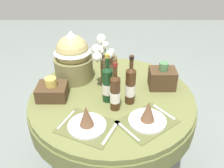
{
  "coord_description": "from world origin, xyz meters",
  "views": [
    {
      "loc": [
        0.0,
        -1.48,
        1.82
      ],
      "look_at": [
        0.0,
        0.03,
        0.84
      ],
      "focal_mm": 39.53,
      "sensor_mm": 36.0,
      "label": 1
    }
  ],
  "objects_px": {
    "wine_bottle_centre": "(115,92)",
    "wine_bottle_right": "(107,84)",
    "place_setting_right": "(148,116)",
    "gift_tub_back_left": "(73,55)",
    "place_setting_left": "(87,121)",
    "flower_vase": "(107,65)",
    "woven_basket_side_right": "(162,78)",
    "dining_table": "(112,110)",
    "wine_bottle_left": "(130,85)",
    "woven_basket_side_left": "(52,90)"
  },
  "relations": [
    {
      "from": "wine_bottle_centre",
      "to": "wine_bottle_right",
      "type": "height_order",
      "value": "wine_bottle_right"
    },
    {
      "from": "place_setting_right",
      "to": "gift_tub_back_left",
      "type": "xyz_separation_m",
      "value": [
        -0.53,
        0.55,
        0.16
      ]
    },
    {
      "from": "place_setting_left",
      "to": "flower_vase",
      "type": "bearing_deg",
      "value": 76.61
    },
    {
      "from": "wine_bottle_centre",
      "to": "place_setting_left",
      "type": "bearing_deg",
      "value": -133.37
    },
    {
      "from": "woven_basket_side_right",
      "to": "dining_table",
      "type": "bearing_deg",
      "value": -163.22
    },
    {
      "from": "wine_bottle_left",
      "to": "gift_tub_back_left",
      "type": "distance_m",
      "value": 0.55
    },
    {
      "from": "place_setting_left",
      "to": "woven_basket_side_right",
      "type": "distance_m",
      "value": 0.7
    },
    {
      "from": "place_setting_right",
      "to": "wine_bottle_right",
      "type": "bearing_deg",
      "value": 137.48
    },
    {
      "from": "dining_table",
      "to": "place_setting_right",
      "type": "xyz_separation_m",
      "value": [
        0.22,
        -0.29,
        0.18
      ]
    },
    {
      "from": "wine_bottle_right",
      "to": "woven_basket_side_right",
      "type": "relative_size",
      "value": 1.73
    },
    {
      "from": "dining_table",
      "to": "woven_basket_side_right",
      "type": "relative_size",
      "value": 5.86
    },
    {
      "from": "wine_bottle_right",
      "to": "gift_tub_back_left",
      "type": "height_order",
      "value": "gift_tub_back_left"
    },
    {
      "from": "gift_tub_back_left",
      "to": "woven_basket_side_right",
      "type": "distance_m",
      "value": 0.71
    },
    {
      "from": "dining_table",
      "to": "woven_basket_side_left",
      "type": "distance_m",
      "value": 0.47
    },
    {
      "from": "gift_tub_back_left",
      "to": "woven_basket_side_left",
      "type": "bearing_deg",
      "value": -114.34
    },
    {
      "from": "dining_table",
      "to": "woven_basket_side_right",
      "type": "height_order",
      "value": "woven_basket_side_right"
    },
    {
      "from": "place_setting_right",
      "to": "wine_bottle_left",
      "type": "xyz_separation_m",
      "value": [
        -0.1,
        0.21,
        0.1
      ]
    },
    {
      "from": "flower_vase",
      "to": "place_setting_right",
      "type": "bearing_deg",
      "value": -58.89
    },
    {
      "from": "dining_table",
      "to": "woven_basket_side_right",
      "type": "xyz_separation_m",
      "value": [
        0.38,
        0.12,
        0.22
      ]
    },
    {
      "from": "wine_bottle_left",
      "to": "woven_basket_side_left",
      "type": "xyz_separation_m",
      "value": [
        -0.56,
        0.06,
        -0.08
      ]
    },
    {
      "from": "wine_bottle_centre",
      "to": "gift_tub_back_left",
      "type": "height_order",
      "value": "gift_tub_back_left"
    },
    {
      "from": "wine_bottle_right",
      "to": "woven_basket_side_left",
      "type": "distance_m",
      "value": 0.41
    },
    {
      "from": "flower_vase",
      "to": "wine_bottle_right",
      "type": "bearing_deg",
      "value": -87.62
    },
    {
      "from": "wine_bottle_left",
      "to": "wine_bottle_right",
      "type": "relative_size",
      "value": 1.0
    },
    {
      "from": "woven_basket_side_left",
      "to": "woven_basket_side_right",
      "type": "distance_m",
      "value": 0.82
    },
    {
      "from": "dining_table",
      "to": "gift_tub_back_left",
      "type": "relative_size",
      "value": 3.06
    },
    {
      "from": "woven_basket_side_left",
      "to": "woven_basket_side_right",
      "type": "bearing_deg",
      "value": 9.58
    },
    {
      "from": "wine_bottle_left",
      "to": "place_setting_left",
      "type": "bearing_deg",
      "value": -137.39
    },
    {
      "from": "place_setting_left",
      "to": "flower_vase",
      "type": "xyz_separation_m",
      "value": [
        0.12,
        0.48,
        0.13
      ]
    },
    {
      "from": "place_setting_left",
      "to": "wine_bottle_right",
      "type": "bearing_deg",
      "value": 66.23
    },
    {
      "from": "dining_table",
      "to": "place_setting_right",
      "type": "distance_m",
      "value": 0.41
    },
    {
      "from": "wine_bottle_left",
      "to": "woven_basket_side_right",
      "type": "bearing_deg",
      "value": 37.49
    },
    {
      "from": "woven_basket_side_right",
      "to": "wine_bottle_left",
      "type": "bearing_deg",
      "value": -142.51
    },
    {
      "from": "place_setting_left",
      "to": "wine_bottle_centre",
      "type": "xyz_separation_m",
      "value": [
        0.18,
        0.19,
        0.09
      ]
    },
    {
      "from": "place_setting_right",
      "to": "gift_tub_back_left",
      "type": "distance_m",
      "value": 0.78
    },
    {
      "from": "dining_table",
      "to": "wine_bottle_centre",
      "type": "bearing_deg",
      "value": -82.32
    },
    {
      "from": "wine_bottle_centre",
      "to": "gift_tub_back_left",
      "type": "bearing_deg",
      "value": 128.83
    },
    {
      "from": "place_setting_left",
      "to": "woven_basket_side_left",
      "type": "height_order",
      "value": "same"
    },
    {
      "from": "dining_table",
      "to": "place_setting_right",
      "type": "height_order",
      "value": "place_setting_right"
    },
    {
      "from": "wine_bottle_left",
      "to": "wine_bottle_centre",
      "type": "relative_size",
      "value": 1.02
    },
    {
      "from": "dining_table",
      "to": "wine_bottle_right",
      "type": "height_order",
      "value": "wine_bottle_right"
    },
    {
      "from": "dining_table",
      "to": "woven_basket_side_left",
      "type": "xyz_separation_m",
      "value": [
        -0.43,
        -0.02,
        0.19
      ]
    },
    {
      "from": "place_setting_left",
      "to": "woven_basket_side_right",
      "type": "relative_size",
      "value": 1.99
    },
    {
      "from": "woven_basket_side_left",
      "to": "woven_basket_side_right",
      "type": "xyz_separation_m",
      "value": [
        0.81,
        0.14,
        0.02
      ]
    },
    {
      "from": "gift_tub_back_left",
      "to": "flower_vase",
      "type": "bearing_deg",
      "value": -21.98
    },
    {
      "from": "dining_table",
      "to": "gift_tub_back_left",
      "type": "distance_m",
      "value": 0.52
    },
    {
      "from": "dining_table",
      "to": "woven_basket_side_left",
      "type": "height_order",
      "value": "woven_basket_side_left"
    },
    {
      "from": "flower_vase",
      "to": "place_setting_left",
      "type": "bearing_deg",
      "value": -103.39
    },
    {
      "from": "wine_bottle_centre",
      "to": "woven_basket_side_left",
      "type": "relative_size",
      "value": 1.68
    },
    {
      "from": "place_setting_right",
      "to": "woven_basket_side_left",
      "type": "relative_size",
      "value": 2.03
    }
  ]
}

